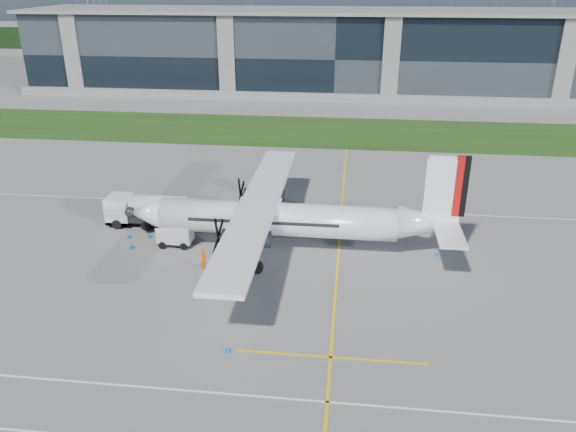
% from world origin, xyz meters
% --- Properties ---
extents(ground, '(400.00, 400.00, 0.00)m').
position_xyz_m(ground, '(0.00, 40.00, 0.00)').
color(ground, slate).
rests_on(ground, ground).
extents(grass_strip, '(400.00, 18.00, 0.04)m').
position_xyz_m(grass_strip, '(0.00, 48.00, 0.02)').
color(grass_strip, '#1C3C10').
rests_on(grass_strip, ground).
extents(terminal_building, '(120.00, 20.00, 15.00)m').
position_xyz_m(terminal_building, '(0.00, 80.00, 7.50)').
color(terminal_building, black).
rests_on(terminal_building, ground).
extents(tree_line, '(400.00, 6.00, 6.00)m').
position_xyz_m(tree_line, '(0.00, 140.00, 3.00)').
color(tree_line, black).
rests_on(tree_line, ground).
extents(yellow_taxiway_centerline, '(0.20, 70.00, 0.01)m').
position_xyz_m(yellow_taxiway_centerline, '(3.00, 10.00, 0.01)').
color(yellow_taxiway_centerline, yellow).
rests_on(yellow_taxiway_centerline, ground).
extents(turboprop_aircraft, '(28.61, 29.67, 8.90)m').
position_xyz_m(turboprop_aircraft, '(-1.23, 8.60, 4.45)').
color(turboprop_aircraft, white).
rests_on(turboprop_aircraft, ground).
extents(fuel_tanker_truck, '(8.03, 2.61, 3.01)m').
position_xyz_m(fuel_tanker_truck, '(-15.65, 11.99, 1.51)').
color(fuel_tanker_truck, silver).
rests_on(fuel_tanker_truck, ground).
extents(baggage_tug, '(3.16, 1.89, 1.89)m').
position_xyz_m(baggage_tug, '(-11.28, 8.20, 0.95)').
color(baggage_tug, silver).
rests_on(baggage_tug, ground).
extents(ground_crew_person, '(0.65, 0.89, 2.16)m').
position_xyz_m(ground_crew_person, '(-7.64, 3.94, 1.08)').
color(ground_crew_person, '#F25907').
rests_on(ground_crew_person, ground).
extents(safety_cone_nose_port, '(0.36, 0.36, 0.50)m').
position_xyz_m(safety_cone_nose_port, '(-14.90, 7.04, 0.25)').
color(safety_cone_nose_port, '#0A57B8').
rests_on(safety_cone_nose_port, ground).
extents(safety_cone_fwd, '(0.36, 0.36, 0.50)m').
position_xyz_m(safety_cone_fwd, '(-15.91, 9.03, 0.25)').
color(safety_cone_fwd, '#0A57B8').
rests_on(safety_cone_fwd, ground).
extents(safety_cone_stbdwing, '(0.36, 0.36, 0.50)m').
position_xyz_m(safety_cone_stbdwing, '(-4.00, 22.83, 0.25)').
color(safety_cone_stbdwing, '#0A57B8').
rests_on(safety_cone_stbdwing, ground).
extents(safety_cone_portwing, '(0.36, 0.36, 0.50)m').
position_xyz_m(safety_cone_portwing, '(-3.50, -6.20, 0.25)').
color(safety_cone_portwing, '#0A57B8').
rests_on(safety_cone_portwing, ground).
extents(safety_cone_tail, '(0.36, 0.36, 0.50)m').
position_xyz_m(safety_cone_tail, '(11.32, 8.73, 0.25)').
color(safety_cone_tail, '#0A57B8').
rests_on(safety_cone_tail, ground).
extents(safety_cone_nose_stbd, '(0.36, 0.36, 0.50)m').
position_xyz_m(safety_cone_nose_stbd, '(-14.13, 9.37, 0.25)').
color(safety_cone_nose_stbd, '#0A57B8').
rests_on(safety_cone_nose_stbd, ground).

